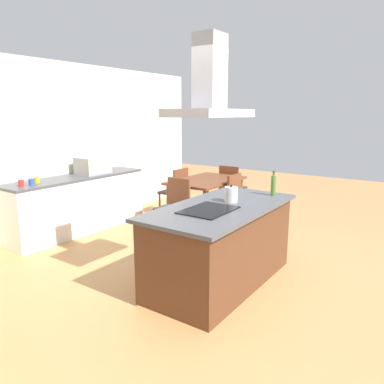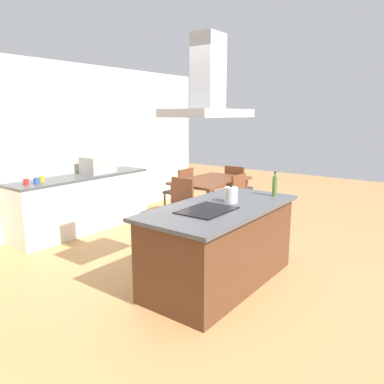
{
  "view_description": "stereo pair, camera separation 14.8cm",
  "coord_description": "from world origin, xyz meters",
  "views": [
    {
      "loc": [
        -3.4,
        -1.97,
        1.89
      ],
      "look_at": [
        0.01,
        0.4,
        1.0
      ],
      "focal_mm": 34.47,
      "sensor_mm": 36.0,
      "label": 1
    },
    {
      "loc": [
        -3.32,
        -2.09,
        1.89
      ],
      "look_at": [
        0.01,
        0.4,
        1.0
      ],
      "focal_mm": 34.47,
      "sensor_mm": 36.0,
      "label": 2
    }
  ],
  "objects": [
    {
      "name": "olive_oil_bottle",
      "position": [
        0.8,
        -0.26,
        1.03
      ],
      "size": [
        0.06,
        0.06,
        0.3
      ],
      "color": "#47722D",
      "rests_on": "kitchen_island"
    },
    {
      "name": "coffee_mug_yellow",
      "position": [
        -0.38,
        2.87,
        0.95
      ],
      "size": [
        0.08,
        0.08,
        0.09
      ],
      "primitive_type": "cylinder",
      "color": "gold",
      "rests_on": "back_counter"
    },
    {
      "name": "chair_facing_back_wall",
      "position": [
        1.99,
        2.14,
        0.51
      ],
      "size": [
        0.42,
        0.42,
        0.89
      ],
      "color": "#333338",
      "rests_on": "ground"
    },
    {
      "name": "dining_table",
      "position": [
        1.99,
        1.47,
        0.67
      ],
      "size": [
        1.4,
        0.9,
        0.75
      ],
      "color": "brown",
      "rests_on": "ground"
    },
    {
      "name": "back_counter",
      "position": [
        0.32,
        2.88,
        0.45
      ],
      "size": [
        2.39,
        0.62,
        0.9
      ],
      "color": "white",
      "rests_on": "ground"
    },
    {
      "name": "countertop_microwave",
      "position": [
        0.67,
        2.88,
        1.04
      ],
      "size": [
        0.5,
        0.38,
        0.28
      ],
      "primitive_type": "cube",
      "color": "#B2AFAA",
      "rests_on": "back_counter"
    },
    {
      "name": "cooktop",
      "position": [
        -0.27,
        0.0,
        0.91
      ],
      "size": [
        0.6,
        0.44,
        0.01
      ],
      "primitive_type": "cube",
      "color": "black",
      "rests_on": "kitchen_island"
    },
    {
      "name": "kitchen_island",
      "position": [
        0.0,
        0.0,
        0.45
      ],
      "size": [
        1.97,
        0.97,
        0.9
      ],
      "color": "#59331E",
      "rests_on": "ground"
    },
    {
      "name": "coffee_mug_blue",
      "position": [
        -0.51,
        2.8,
        0.95
      ],
      "size": [
        0.08,
        0.08,
        0.09
      ],
      "primitive_type": "cylinder",
      "color": "#2D56B2",
      "rests_on": "back_counter"
    },
    {
      "name": "tea_kettle",
      "position": [
        0.2,
        -0.01,
        0.99
      ],
      "size": [
        0.2,
        0.15,
        0.2
      ],
      "color": "silver",
      "rests_on": "kitchen_island"
    },
    {
      "name": "chair_facing_island",
      "position": [
        1.99,
        0.81,
        0.51
      ],
      "size": [
        0.42,
        0.42,
        0.89
      ],
      "color": "#333338",
      "rests_on": "ground"
    },
    {
      "name": "chair_at_left_end",
      "position": [
        1.07,
        1.47,
        0.51
      ],
      "size": [
        0.42,
        0.42,
        0.89
      ],
      "color": "#333338",
      "rests_on": "ground"
    },
    {
      "name": "range_hood",
      "position": [
        -0.27,
        0.0,
        2.1
      ],
      "size": [
        0.9,
        0.55,
        0.78
      ],
      "color": "#ADADB2"
    },
    {
      "name": "ground",
      "position": [
        0.0,
        1.5,
        0.0
      ],
      "size": [
        16.0,
        16.0,
        0.0
      ],
      "primitive_type": "plane",
      "color": "tan"
    },
    {
      "name": "chair_at_right_end",
      "position": [
        2.9,
        1.47,
        0.51
      ],
      "size": [
        0.42,
        0.42,
        0.89
      ],
      "color": "#333338",
      "rests_on": "ground"
    },
    {
      "name": "coffee_mug_red",
      "position": [
        -0.65,
        2.83,
        0.95
      ],
      "size": [
        0.08,
        0.08,
        0.09
      ],
      "primitive_type": "cylinder",
      "color": "red",
      "rests_on": "back_counter"
    },
    {
      "name": "wall_back",
      "position": [
        0.0,
        3.25,
        1.35
      ],
      "size": [
        7.2,
        0.1,
        2.7
      ],
      "primitive_type": "cube",
      "color": "beige",
      "rests_on": "ground"
    }
  ]
}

